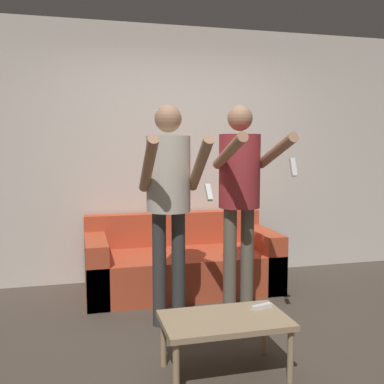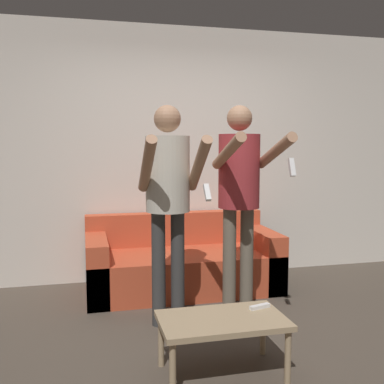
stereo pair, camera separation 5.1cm
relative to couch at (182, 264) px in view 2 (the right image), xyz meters
The scene contains 7 objects.
ground_plane 1.36m from the couch, 87.43° to the right, with size 14.00×14.00×0.00m, color #4C4238.
wall_back 1.19m from the couch, 82.76° to the left, with size 6.40×0.06×2.70m.
couch is the anchor object (origin of this frame).
person_standing_left 1.26m from the couch, 108.67° to the right, with size 0.47×0.69×1.76m.
person_standing_right 1.27m from the couch, 71.40° to the right, with size 0.46×0.77×1.77m.
coffee_table 1.73m from the couch, 93.73° to the right, with size 0.79×0.47×0.37m.
remote_on_table 1.64m from the couch, 83.80° to the right, with size 0.15×0.07×0.02m.
Camera 2 is at (-1.00, -2.99, 1.45)m, focal length 42.00 mm.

